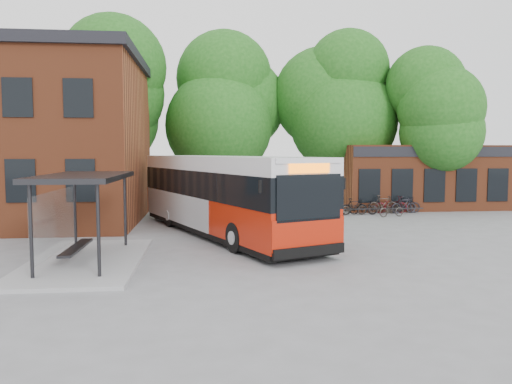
{
  "coord_description": "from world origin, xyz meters",
  "views": [
    {
      "loc": [
        -0.67,
        -17.42,
        3.58
      ],
      "look_at": [
        1.37,
        2.19,
        2.0
      ],
      "focal_mm": 35.0,
      "sensor_mm": 36.0,
      "label": 1
    }
  ],
  "objects": [
    {
      "name": "tree_0",
      "position": [
        -6.0,
        16.0,
        5.5
      ],
      "size": [
        7.92,
        7.92,
        11.0
      ],
      "primitive_type": null,
      "color": "#1A5215",
      "rests_on": "ground"
    },
    {
      "name": "tree_1",
      "position": [
        1.0,
        17.0,
        5.2
      ],
      "size": [
        7.92,
        7.92,
        10.4
      ],
      "primitive_type": null,
      "color": "#1A5215",
      "rests_on": "ground"
    },
    {
      "name": "bicycle_4",
      "position": [
        9.64,
        9.1,
        0.4
      ],
      "size": [
        1.62,
        0.88,
        0.81
      ],
      "primitive_type": "imported",
      "rotation": [
        0.0,
        0.0,
        1.81
      ],
      "color": "#322D28",
      "rests_on": "ground"
    },
    {
      "name": "bicycle_3",
      "position": [
        9.69,
        10.54,
        0.54
      ],
      "size": [
        1.8,
        0.53,
        1.08
      ],
      "primitive_type": "imported",
      "rotation": [
        0.0,
        0.0,
        1.56
      ],
      "color": "#302823",
      "rests_on": "ground"
    },
    {
      "name": "bicycle_7",
      "position": [
        11.21,
        10.79,
        0.48
      ],
      "size": [
        1.65,
        0.63,
        0.97
      ],
      "primitive_type": "imported",
      "rotation": [
        0.0,
        0.0,
        1.46
      ],
      "color": "black",
      "rests_on": "ground"
    },
    {
      "name": "bicycle_1",
      "position": [
        7.85,
        10.16,
        0.47
      ],
      "size": [
        1.59,
        0.51,
        0.94
      ],
      "primitive_type": "imported",
      "rotation": [
        0.0,
        0.0,
        1.61
      ],
      "color": "black",
      "rests_on": "ground"
    },
    {
      "name": "bicycle_0",
      "position": [
        7.77,
        10.03,
        0.42
      ],
      "size": [
        1.69,
        0.86,
        0.84
      ],
      "primitive_type": "imported",
      "rotation": [
        0.0,
        0.0,
        1.77
      ],
      "color": "black",
      "rests_on": "ground"
    },
    {
      "name": "city_bus",
      "position": [
        0.11,
        4.11,
        1.7
      ],
      "size": [
        7.75,
        13.47,
        3.4
      ],
      "primitive_type": null,
      "rotation": [
        0.0,
        0.0,
        0.39
      ],
      "color": "#B41D09",
      "rests_on": "ground"
    },
    {
      "name": "bus_shelter",
      "position": [
        -4.5,
        -1.0,
        1.45
      ],
      "size": [
        3.6,
        7.0,
        2.9
      ],
      "primitive_type": null,
      "color": "#242427",
      "rests_on": "ground"
    },
    {
      "name": "bicycle_6",
      "position": [
        10.2,
        10.61,
        0.5
      ],
      "size": [
        1.93,
        0.72,
        1.01
      ],
      "primitive_type": "imported",
      "rotation": [
        0.0,
        0.0,
        1.54
      ],
      "color": "#450E15",
      "rests_on": "ground"
    },
    {
      "name": "bicycle_5",
      "position": [
        10.94,
        10.52,
        0.49
      ],
      "size": [
        1.67,
        0.74,
        0.97
      ],
      "primitive_type": "imported",
      "rotation": [
        0.0,
        0.0,
        1.75
      ],
      "color": "#24232B",
      "rests_on": "ground"
    },
    {
      "name": "tree_3",
      "position": [
        13.0,
        12.0,
        4.64
      ],
      "size": [
        7.04,
        7.04,
        9.28
      ],
      "primitive_type": null,
      "color": "#1A5215",
      "rests_on": "ground"
    },
    {
      "name": "shop_row",
      "position": [
        15.0,
        14.0,
        2.0
      ],
      "size": [
        14.0,
        6.2,
        4.0
      ],
      "primitive_type": null,
      "color": "brown",
      "rests_on": "ground"
    },
    {
      "name": "ground",
      "position": [
        0.0,
        0.0,
        0.0
      ],
      "size": [
        100.0,
        100.0,
        0.0
      ],
      "primitive_type": "plane",
      "color": "slate"
    },
    {
      "name": "tree_2",
      "position": [
        8.0,
        16.0,
        5.5
      ],
      "size": [
        7.92,
        7.92,
        11.0
      ],
      "primitive_type": null,
      "color": "#1A5215",
      "rests_on": "ground"
    },
    {
      "name": "bike_rail",
      "position": [
        9.28,
        10.0,
        0.19
      ],
      "size": [
        5.2,
        0.1,
        0.38
      ],
      "primitive_type": null,
      "color": "#242427",
      "rests_on": "ground"
    },
    {
      "name": "bicycle_2",
      "position": [
        8.4,
        10.24,
        0.41
      ],
      "size": [
        1.64,
        0.83,
        0.82
      ],
      "primitive_type": "imported",
      "rotation": [
        0.0,
        0.0,
        1.38
      ],
      "color": "black",
      "rests_on": "ground"
    }
  ]
}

